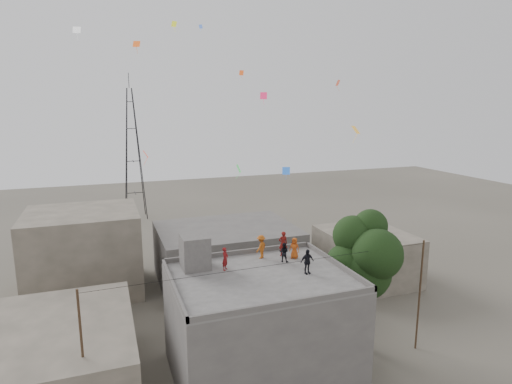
{
  "coord_description": "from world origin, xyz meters",
  "views": [
    {
      "loc": [
        -8.0,
        -21.41,
        15.59
      ],
      "look_at": [
        -0.01,
        0.72,
        10.86
      ],
      "focal_mm": 30.0,
      "sensor_mm": 36.0,
      "label": 1
    }
  ],
  "objects_px": {
    "tree": "(365,258)",
    "person_red_adult": "(283,244)",
    "person_dark_adult": "(307,262)",
    "transmission_tower": "(133,154)",
    "stair_head_box": "(195,252)"
  },
  "relations": [
    {
      "from": "tree",
      "to": "person_red_adult",
      "type": "relative_size",
      "value": 5.6
    },
    {
      "from": "stair_head_box",
      "to": "transmission_tower",
      "type": "xyz_separation_m",
      "value": [
        -0.8,
        37.4,
        1.97
      ]
    },
    {
      "from": "transmission_tower",
      "to": "person_dark_adult",
      "type": "relative_size",
      "value": 13.71
    },
    {
      "from": "transmission_tower",
      "to": "person_dark_adult",
      "type": "height_order",
      "value": "transmission_tower"
    },
    {
      "from": "tree",
      "to": "person_red_adult",
      "type": "distance_m",
      "value": 5.31
    },
    {
      "from": "stair_head_box",
      "to": "person_dark_adult",
      "type": "relative_size",
      "value": 1.37
    },
    {
      "from": "tree",
      "to": "person_red_adult",
      "type": "height_order",
      "value": "tree"
    },
    {
      "from": "person_dark_adult",
      "to": "transmission_tower",
      "type": "bearing_deg",
      "value": 94.37
    },
    {
      "from": "person_red_adult",
      "to": "person_dark_adult",
      "type": "height_order",
      "value": "person_red_adult"
    },
    {
      "from": "stair_head_box",
      "to": "tree",
      "type": "relative_size",
      "value": 0.22
    },
    {
      "from": "person_red_adult",
      "to": "person_dark_adult",
      "type": "bearing_deg",
      "value": 95.21
    },
    {
      "from": "person_red_adult",
      "to": "person_dark_adult",
      "type": "relative_size",
      "value": 1.11
    },
    {
      "from": "tree",
      "to": "person_dark_adult",
      "type": "bearing_deg",
      "value": -166.6
    },
    {
      "from": "tree",
      "to": "person_dark_adult",
      "type": "relative_size",
      "value": 6.24
    },
    {
      "from": "tree",
      "to": "person_dark_adult",
      "type": "xyz_separation_m",
      "value": [
        -4.7,
        -1.12,
        0.73
      ]
    }
  ]
}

